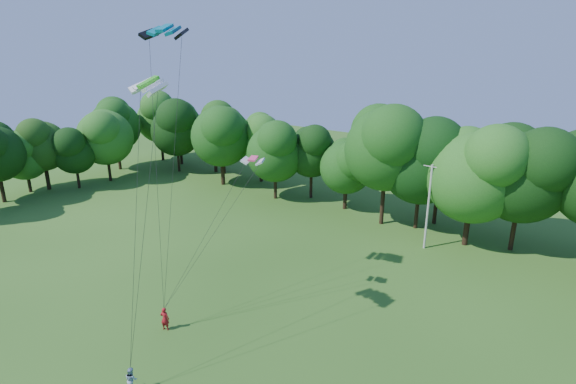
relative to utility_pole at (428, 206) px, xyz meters
The scene contains 9 objects.
utility_pole is the anchor object (origin of this frame).
kite_flyer_left 26.00m from the utility_pole, 111.86° to the right, with size 0.64×0.42×1.75m, color #A7151B.
kite_flyer_right 29.76m from the utility_pole, 102.50° to the right, with size 0.76×0.59×1.55m, color #8DA8C3.
kite_teal 28.15m from the utility_pole, 120.74° to the right, with size 3.40×2.33×0.61m.
kite_green 28.85m from the utility_pole, 107.99° to the right, with size 2.94×1.75×0.66m.
kite_pink 20.20m from the utility_pole, 110.29° to the right, with size 1.75×1.22×0.28m.
tree_back_west 36.01m from the utility_pole, 167.65° to the left, with size 7.98×7.98×11.61m.
tree_back_center 6.56m from the utility_pole, 121.10° to the left, with size 9.25×9.25×13.45m.
tree_flank_west 50.42m from the utility_pole, 165.29° to the right, with size 7.42×7.42×10.79m.
Camera 1 is at (18.31, -9.98, 19.02)m, focal length 28.00 mm.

